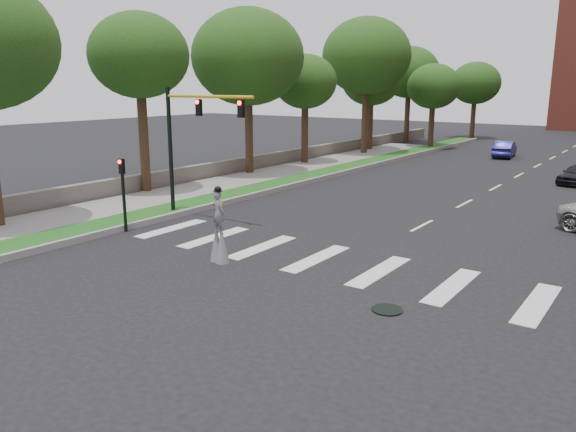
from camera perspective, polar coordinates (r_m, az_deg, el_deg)
The scene contains 18 objects.
ground_plane at distance 19.54m, azimuth 4.57°, elevation -5.71°, with size 160.00×160.00×0.00m, color black.
grass_median at distance 42.02m, azimuth 5.03°, elevation 4.68°, with size 2.00×60.00×0.25m, color #174D16.
median_curb at distance 41.51m, azimuth 6.29°, elevation 4.57°, with size 0.20×60.00×0.28m, color gray.
sidewalk_left at distance 35.79m, azimuth -7.30°, elevation 3.08°, with size 4.00×60.00×0.18m, color slate.
stone_wall at distance 46.56m, azimuth 0.41°, elevation 6.09°, with size 0.50×56.00×1.10m, color #5F5A51.
manhole at distance 16.58m, azimuth 10.04°, elevation -9.36°, with size 0.90×0.90×0.04m, color black.
traffic_signal at distance 27.02m, azimuth -10.16°, elevation 8.39°, with size 5.30×0.23×6.20m.
secondary_signal at distance 25.38m, azimuth -16.40°, elevation 2.74°, with size 0.25×0.21×3.23m.
stilt_performer at distance 20.47m, azimuth -7.02°, elevation -1.78°, with size 0.83×0.58×2.81m.
car_mid at distance 53.78m, azimuth 21.14°, elevation 6.36°, with size 1.54×4.42×1.46m, color navy.
tree_1 at distance 33.95m, azimuth -14.90°, elevation 15.40°, with size 5.66×5.66×10.34m.
tree_2 at distance 40.12m, azimuth -4.10°, elevation 15.78°, with size 7.77×7.77×11.47m.
tree_3 at distance 45.43m, azimuth 1.75°, elevation 13.43°, with size 5.02×5.02×8.69m.
tree_4 at distance 52.53m, azimuth 7.99°, elevation 15.80°, with size 7.95×7.95×12.21m.
tree_5 at distance 63.84m, azimuth 12.21°, elevation 14.05°, with size 6.49×6.49×10.37m.
tree_6 at distance 58.71m, azimuth 14.57°, elevation 12.59°, with size 5.21×5.21×8.37m.
tree_7 at distance 71.49m, azimuth 18.51°, elevation 12.66°, with size 5.80×5.80×8.96m.
tree_8 at distance 55.51m, azimuth 8.47°, elevation 13.45°, with size 5.64×5.64×9.12m.
Camera 1 is at (9.35, -15.95, 6.33)m, focal length 35.00 mm.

